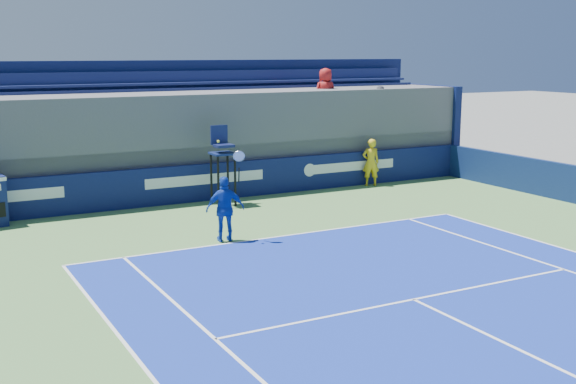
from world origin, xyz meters
TOP-DOWN VIEW (x-y plane):
  - ball_person at (6.16, 16.76)m, footprint 0.71×0.58m
  - back_hoarding at (0.00, 17.10)m, footprint 20.40×0.21m
  - umpire_chair at (0.24, 16.21)m, footprint 0.70×0.70m
  - tennis_player at (-1.43, 12.15)m, footprint 1.03×0.63m
  - stadium_seating at (-0.01, 19.15)m, footprint 21.00×4.05m

SIDE VIEW (x-z plane):
  - back_hoarding at x=0.00m, z-range 0.00..1.20m
  - tennis_player at x=-1.43m, z-range -0.44..2.13m
  - ball_person at x=6.16m, z-range 0.01..1.69m
  - umpire_chair at x=0.24m, z-range 0.29..2.77m
  - stadium_seating at x=-0.01m, z-range -0.36..4.04m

